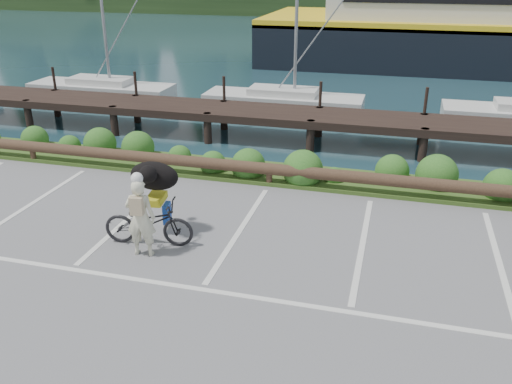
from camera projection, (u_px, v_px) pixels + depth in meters
ground at (209, 278)px, 9.90m from camera, size 72.00×72.00×0.00m
harbor_backdrop at (391, 0)px, 79.48m from camera, size 170.00×160.00×30.00m
vegetation_strip at (275, 174)px, 14.58m from camera, size 34.00×1.60×0.10m
log_rail at (269, 185)px, 13.98m from camera, size 32.00×0.30×0.60m
bicycle at (149, 223)px, 10.91m from camera, size 1.90×0.89×0.96m
cyclist at (141, 218)px, 10.39m from camera, size 0.63×0.46×1.59m
dog at (154, 176)px, 11.13m from camera, size 0.65×1.11×0.60m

